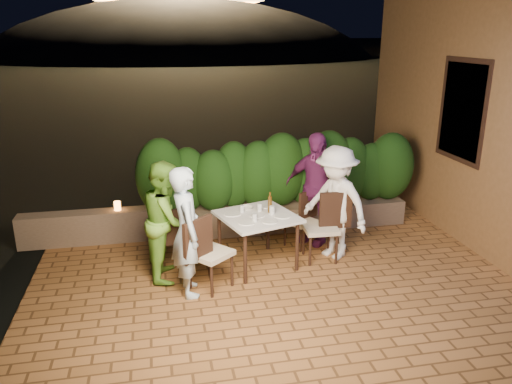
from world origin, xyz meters
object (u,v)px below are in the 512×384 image
object	(u,v)px
bowl	(246,208)
chair_left_front	(210,251)
chair_left_back	(193,240)
parapet_lamp	(117,206)
chair_right_back	(300,220)
diner_green	(167,220)
dining_table	(257,240)
chair_right_front	(320,227)
beer_bottle	(270,202)
diner_purple	(315,189)
diner_blue	(187,232)
diner_white	(336,203)

from	to	relation	value
bowl	chair_left_front	world-z (taller)	chair_left_front
chair_left_back	parapet_lamp	world-z (taller)	chair_left_back
chair_right_back	diner_green	bearing A→B (deg)	-16.69
dining_table	bowl	world-z (taller)	bowl
chair_right_front	chair_right_back	bearing A→B (deg)	-71.26
diner_green	chair_left_back	bearing A→B (deg)	-78.21
parapet_lamp	beer_bottle	bearing A→B (deg)	-29.88
diner_green	chair_right_back	bearing A→B (deg)	-67.75
chair_left_front	diner_purple	world-z (taller)	diner_purple
beer_bottle	parapet_lamp	distance (m)	2.48
bowl	diner_blue	world-z (taller)	diner_blue
chair_right_front	diner_blue	distance (m)	2.02
chair_left_front	diner_green	bearing A→B (deg)	98.95
diner_blue	beer_bottle	bearing A→B (deg)	-66.49
chair_right_back	parapet_lamp	bearing A→B (deg)	-48.80
bowl	diner_white	xyz separation A→B (m)	(1.26, -0.20, 0.05)
diner_green	diner_purple	distance (m)	2.35
chair_right_back	bowl	bearing A→B (deg)	-16.59
dining_table	chair_right_front	distance (m)	0.92
chair_right_back	diner_white	xyz separation A→B (m)	(0.38, -0.45, 0.40)
beer_bottle	chair_left_back	xyz separation A→B (m)	(-1.08, -0.09, -0.43)
diner_white	diner_blue	bearing A→B (deg)	-106.16
chair_left_front	chair_right_front	xyz separation A→B (m)	(1.62, 0.51, 0.00)
diner_purple	parapet_lamp	bearing A→B (deg)	-144.49
chair_left_back	diner_blue	xyz separation A→B (m)	(-0.11, -0.55, 0.36)
chair_left_back	parapet_lamp	size ratio (longest dim) A/B	6.62
beer_bottle	chair_left_back	size ratio (longest dim) A/B	0.32
chair_left_front	chair_right_front	world-z (taller)	chair_right_front
diner_blue	diner_green	distance (m)	0.57
chair_left_front	beer_bottle	bearing A→B (deg)	-7.54
dining_table	diner_blue	distance (m)	1.23
beer_bottle	chair_left_front	xyz separation A→B (m)	(-0.90, -0.57, -0.40)
chair_left_front	diner_purple	bearing A→B (deg)	-6.84
diner_blue	chair_left_back	bearing A→B (deg)	-15.84
beer_bottle	diner_blue	world-z (taller)	diner_blue
chair_right_back	parapet_lamp	size ratio (longest dim) A/B	6.02
diner_white	diner_purple	bearing A→B (deg)	159.70
chair_left_front	diner_green	size ratio (longest dim) A/B	0.63
parapet_lamp	diner_purple	bearing A→B (deg)	-12.62
beer_bottle	diner_white	distance (m)	0.96
chair_left_front	diner_white	distance (m)	1.97
chair_left_front	diner_purple	distance (m)	2.11
diner_blue	diner_green	size ratio (longest dim) A/B	1.04
chair_left_front	chair_right_front	distance (m)	1.70
chair_right_front	diner_green	size ratio (longest dim) A/B	0.63
chair_left_front	diner_green	distance (m)	0.74
dining_table	chair_left_back	world-z (taller)	chair_left_back
chair_left_back	diner_purple	distance (m)	2.06
dining_table	diner_blue	bearing A→B (deg)	-150.13
chair_left_back	diner_purple	bearing A→B (deg)	12.53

